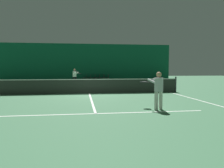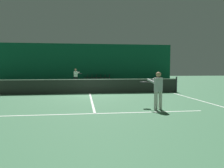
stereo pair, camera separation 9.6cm
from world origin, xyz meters
name	(u,v)px [view 1 (the left image)]	position (x,y,z in m)	size (l,w,h in m)	color
ground_plane	(89,93)	(0.00, 0.00, 0.00)	(60.00, 60.00, 0.00)	#3D704C
backdrop_curtain	(85,62)	(0.00, 14.67, 2.41)	(23.00, 0.12, 4.83)	#0F5138
court_line_baseline_far	(86,82)	(0.00, 11.90, 0.00)	(11.00, 0.10, 0.00)	white
court_line_service_far	(87,86)	(0.00, 6.40, 0.00)	(8.25, 0.10, 0.00)	white
court_line_service_near	(96,114)	(0.00, -6.40, 0.00)	(8.25, 0.10, 0.00)	white
court_line_sideline_left	(0,95)	(-5.50, 0.00, 0.00)	(0.10, 23.80, 0.00)	white
court_line_sideline_right	(169,92)	(5.50, 0.00, 0.00)	(0.10, 23.80, 0.00)	white
court_line_centre	(89,93)	(0.00, 0.00, 0.00)	(0.10, 12.80, 0.00)	white
tennis_net	(89,86)	(0.00, 0.00, 0.51)	(12.00, 0.10, 1.07)	#2D332D
player_near	(158,88)	(2.51, -5.96, 0.88)	(0.79, 1.31, 1.51)	beige
player_far	(75,75)	(-1.15, 7.96, 0.93)	(0.96, 1.31, 1.59)	black
courtside_chair_0	(85,77)	(0.01, 14.12, 0.49)	(0.44, 0.44, 0.84)	#99999E
courtside_chair_1	(90,77)	(0.58, 14.12, 0.49)	(0.44, 0.44, 0.84)	#99999E
courtside_chair_2	(94,77)	(1.16, 14.12, 0.49)	(0.44, 0.44, 0.84)	#99999E
courtside_chair_3	(99,77)	(1.73, 14.12, 0.49)	(0.44, 0.44, 0.84)	#99999E
courtside_chair_4	(103,77)	(2.31, 14.12, 0.49)	(0.44, 0.44, 0.84)	#99999E
courtside_chair_5	(107,77)	(2.88, 14.12, 0.49)	(0.44, 0.44, 0.84)	#99999E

